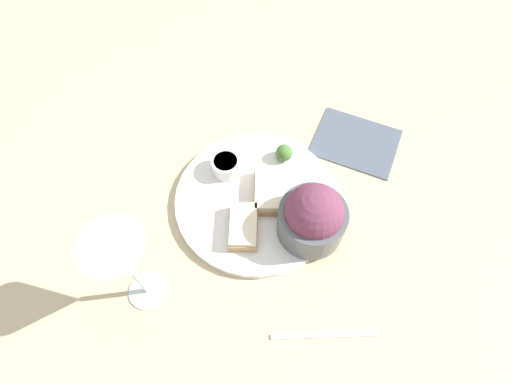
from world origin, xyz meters
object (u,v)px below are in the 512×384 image
sauce_ramekin (226,165)px  cheese_toast_near (269,191)px  wine_glass (123,261)px  napkin (356,142)px  fork (324,335)px  cheese_toast_far (241,226)px  salad_bowl (313,217)px

sauce_ramekin → cheese_toast_near: (-0.02, -0.09, -0.00)m
sauce_ramekin → cheese_toast_near: size_ratio=0.51×
wine_glass → napkin: size_ratio=1.15×
cheese_toast_near → napkin: cheese_toast_near is taller
cheese_toast_near → fork: cheese_toast_near is taller
cheese_toast_near → napkin: bearing=-35.3°
sauce_ramekin → wine_glass: wine_glass is taller
cheese_toast_near → fork: (-0.20, -0.15, -0.02)m
cheese_toast_far → sauce_ramekin: bearing=33.2°
wine_glass → fork: bearing=-85.0°
sauce_ramekin → salad_bowl: bearing=-110.7°
sauce_ramekin → fork: sauce_ramekin is taller
salad_bowl → sauce_ramekin: bearing=69.3°
napkin → salad_bowl: bearing=170.2°
fork → wine_glass: bearing=95.0°
cheese_toast_far → napkin: cheese_toast_far is taller
cheese_toast_near → fork: size_ratio=0.66×
cheese_toast_far → wine_glass: (-0.15, 0.11, 0.11)m
salad_bowl → cheese_toast_near: 0.10m
cheese_toast_far → wine_glass: wine_glass is taller
wine_glass → salad_bowl: bearing=-50.0°
cheese_toast_far → napkin: 0.29m
salad_bowl → cheese_toast_near: size_ratio=1.10×
wine_glass → cheese_toast_near: bearing=-30.1°
cheese_toast_far → salad_bowl: bearing=-71.7°
cheese_toast_near → napkin: 0.22m
salad_bowl → cheese_toast_far: 0.12m
sauce_ramekin → napkin: 0.26m
cheese_toast_far → cheese_toast_near: bearing=-16.1°
sauce_ramekin → napkin: (0.15, -0.21, -0.03)m
sauce_ramekin → cheese_toast_near: 0.09m
cheese_toast_near → cheese_toast_far: bearing=163.9°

